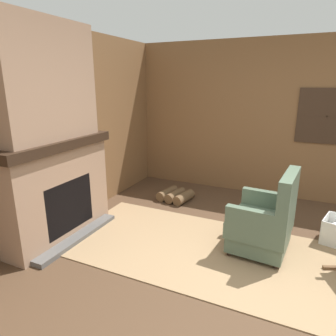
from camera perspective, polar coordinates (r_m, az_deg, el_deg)
name	(u,v)px	position (r m, az deg, el deg)	size (l,w,h in m)	color
ground_plane	(258,288)	(3.18, 16.81, -21.03)	(14.00, 14.00, 0.00)	#4C3523
wood_panel_wall_left	(38,134)	(3.90, -23.49, 5.90)	(0.06, 5.84, 2.57)	brown
wood_panel_wall_back	(292,121)	(5.24, 22.49, 8.32)	(5.84, 0.09, 2.57)	brown
fireplace_hearth	(58,190)	(3.90, -20.16, -3.94)	(0.58, 1.56, 1.24)	#9E7A60
chimney_breast	(46,81)	(3.70, -22.25, 15.07)	(0.33, 1.29, 1.31)	#9E7A60
area_rug	(216,253)	(3.59, 9.08, -15.67)	(3.61, 1.60, 0.01)	#997A56
armchair	(265,223)	(3.60, 17.95, -9.93)	(0.69, 0.77, 0.97)	#516651
firewood_stack	(175,195)	(4.97, 1.42, -5.24)	(0.55, 0.51, 0.16)	brown
oil_lamp_vase	(12,140)	(3.45, -27.60, 4.80)	(0.11, 0.11, 0.23)	#99B29E
storage_case	(57,131)	(3.85, -20.35, 6.58)	(0.14, 0.26, 0.15)	gray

